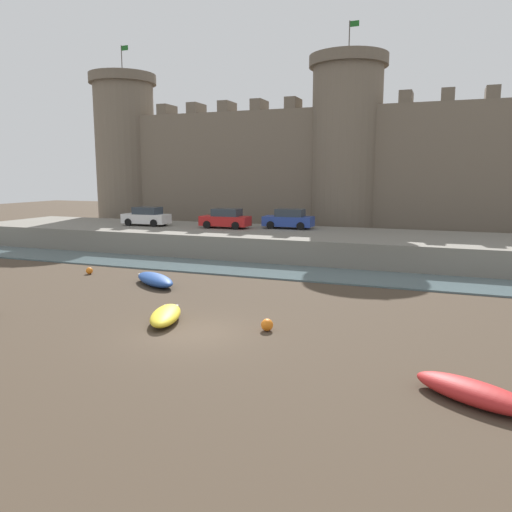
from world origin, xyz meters
TOP-DOWN VIEW (x-y plane):
  - ground_plane at (0.00, 0.00)m, footprint 160.00×160.00m
  - water_channel at (0.00, 13.05)m, footprint 80.00×4.50m
  - quay_road at (0.00, 20.30)m, footprint 61.03×10.00m
  - castle at (-0.00, 30.73)m, footprint 56.21×7.18m
  - rowboat_midflat_centre at (-6.12, 6.98)m, footprint 3.87×3.25m
  - rowboat_near_channel_right at (-1.80, 0.94)m, footprint 2.14×3.28m
  - rowboat_midflat_right at (10.08, -2.68)m, footprint 3.57×2.60m
  - mooring_buoy_mid_mud at (-11.73, 8.27)m, footprint 0.43×0.43m
  - mooring_buoy_off_centre at (2.62, 1.36)m, footprint 0.50×0.50m
  - car_quay_east at (-8.02, 20.95)m, footprint 4.13×1.93m
  - car_quay_centre_west at (-3.01, 22.51)m, footprint 4.13×1.93m
  - car_quay_west at (-15.36, 20.45)m, footprint 4.13×1.93m

SIDE VIEW (x-z plane):
  - ground_plane at x=0.00m, z-range 0.00..0.00m
  - water_channel at x=0.00m, z-range 0.00..0.10m
  - mooring_buoy_mid_mud at x=-11.73m, z-range 0.00..0.43m
  - mooring_buoy_off_centre at x=2.62m, z-range 0.00..0.50m
  - rowboat_near_channel_right at x=-1.80m, z-range 0.02..0.62m
  - rowboat_midflat_right at x=10.08m, z-range 0.02..0.63m
  - rowboat_midflat_centre at x=-6.12m, z-range 0.02..0.67m
  - quay_road at x=0.00m, z-range 0.00..1.79m
  - car_quay_east at x=-8.02m, z-range 1.76..3.38m
  - car_quay_centre_west at x=-3.01m, z-range 1.76..3.38m
  - car_quay_west at x=-15.36m, z-range 1.76..3.38m
  - castle at x=0.00m, z-range -2.40..17.47m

